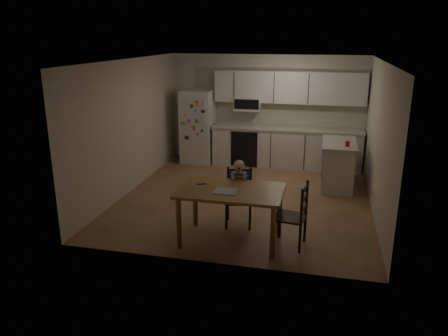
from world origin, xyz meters
name	(u,v)px	position (x,y,z in m)	size (l,w,h in m)	color
room	(251,127)	(0.00, 0.48, 1.25)	(4.52, 5.01, 2.51)	brown
refrigerator	(198,127)	(-1.55, 2.15, 0.85)	(0.72, 0.70, 1.70)	silver
kitchen_run	(286,129)	(0.50, 2.24, 0.88)	(3.37, 0.62, 2.15)	silver
kitchen_island	(338,164)	(1.66, 1.06, 0.46)	(0.64, 1.23, 0.91)	silver
red_cup	(348,144)	(1.80, 0.75, 0.96)	(0.08, 0.08, 0.10)	#B6140F
dining_table	(231,196)	(0.11, -1.80, 0.69)	(1.50, 0.96, 0.80)	olive
napkin	(226,191)	(0.06, -1.90, 0.81)	(0.32, 0.28, 0.01)	#BCBCC1
toddler_spoon	(201,184)	(-0.37, -1.69, 0.81)	(0.02, 0.02, 0.12)	#2626B7
chair_booster	(239,186)	(0.11, -1.18, 0.65)	(0.46, 0.46, 1.07)	black
chair_side	(297,212)	(1.06, -1.76, 0.54)	(0.47, 0.47, 0.95)	black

